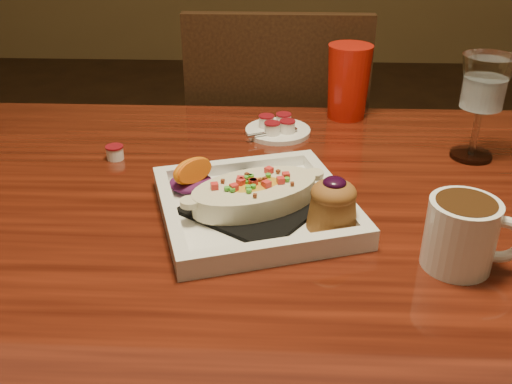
{
  "coord_description": "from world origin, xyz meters",
  "views": [
    {
      "loc": [
        0.01,
        -0.69,
        1.16
      ],
      "look_at": [
        -0.02,
        0.04,
        0.77
      ],
      "focal_mm": 40.0,
      "sensor_mm": 36.0,
      "label": 1
    }
  ],
  "objects_px": {
    "coffee_mug": "(464,232)",
    "saucer": "(277,129)",
    "red_tumbler": "(348,82)",
    "chair_far": "(275,172)",
    "plate": "(263,201)",
    "goblet": "(484,88)",
    "table": "(271,273)"
  },
  "relations": [
    {
      "from": "coffee_mug",
      "to": "saucer",
      "type": "distance_m",
      "value": 0.47
    },
    {
      "from": "saucer",
      "to": "red_tumbler",
      "type": "height_order",
      "value": "red_tumbler"
    },
    {
      "from": "saucer",
      "to": "chair_far",
      "type": "bearing_deg",
      "value": 90.58
    },
    {
      "from": "plate",
      "to": "saucer",
      "type": "xyz_separation_m",
      "value": [
        0.02,
        0.3,
        -0.01
      ]
    },
    {
      "from": "coffee_mug",
      "to": "goblet",
      "type": "bearing_deg",
      "value": 83.33
    },
    {
      "from": "saucer",
      "to": "table",
      "type": "bearing_deg",
      "value": -90.62
    },
    {
      "from": "saucer",
      "to": "red_tumbler",
      "type": "distance_m",
      "value": 0.18
    },
    {
      "from": "table",
      "to": "red_tumbler",
      "type": "xyz_separation_m",
      "value": [
        0.14,
        0.4,
        0.17
      ]
    },
    {
      "from": "plate",
      "to": "coffee_mug",
      "type": "bearing_deg",
      "value": -41.07
    },
    {
      "from": "red_tumbler",
      "to": "table",
      "type": "bearing_deg",
      "value": -109.34
    },
    {
      "from": "table",
      "to": "goblet",
      "type": "bearing_deg",
      "value": 32.61
    },
    {
      "from": "saucer",
      "to": "red_tumbler",
      "type": "xyz_separation_m",
      "value": [
        0.14,
        0.1,
        0.06
      ]
    },
    {
      "from": "table",
      "to": "goblet",
      "type": "relative_size",
      "value": 8.51
    },
    {
      "from": "red_tumbler",
      "to": "saucer",
      "type": "bearing_deg",
      "value": -145.09
    },
    {
      "from": "plate",
      "to": "saucer",
      "type": "relative_size",
      "value": 2.64
    },
    {
      "from": "table",
      "to": "coffee_mug",
      "type": "height_order",
      "value": "coffee_mug"
    },
    {
      "from": "table",
      "to": "goblet",
      "type": "xyz_separation_m",
      "value": [
        0.34,
        0.22,
        0.22
      ]
    },
    {
      "from": "chair_far",
      "to": "plate",
      "type": "bearing_deg",
      "value": 88.83
    },
    {
      "from": "table",
      "to": "saucer",
      "type": "height_order",
      "value": "saucer"
    },
    {
      "from": "goblet",
      "to": "red_tumbler",
      "type": "xyz_separation_m",
      "value": [
        -0.2,
        0.18,
        -0.05
      ]
    },
    {
      "from": "chair_far",
      "to": "plate",
      "type": "height_order",
      "value": "chair_far"
    },
    {
      "from": "table",
      "to": "red_tumbler",
      "type": "height_order",
      "value": "red_tumbler"
    },
    {
      "from": "goblet",
      "to": "saucer",
      "type": "bearing_deg",
      "value": 165.06
    },
    {
      "from": "goblet",
      "to": "saucer",
      "type": "height_order",
      "value": "goblet"
    },
    {
      "from": "coffee_mug",
      "to": "goblet",
      "type": "distance_m",
      "value": 0.34
    },
    {
      "from": "chair_far",
      "to": "coffee_mug",
      "type": "height_order",
      "value": "chair_far"
    },
    {
      "from": "coffee_mug",
      "to": "saucer",
      "type": "xyz_separation_m",
      "value": [
        -0.23,
        0.41,
        -0.04
      ]
    },
    {
      "from": "coffee_mug",
      "to": "goblet",
      "type": "relative_size",
      "value": 0.67
    },
    {
      "from": "chair_far",
      "to": "table",
      "type": "bearing_deg",
      "value": 90.0
    },
    {
      "from": "chair_far",
      "to": "coffee_mug",
      "type": "distance_m",
      "value": 0.82
    },
    {
      "from": "chair_far",
      "to": "red_tumbler",
      "type": "height_order",
      "value": "chair_far"
    },
    {
      "from": "plate",
      "to": "saucer",
      "type": "height_order",
      "value": "plate"
    }
  ]
}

